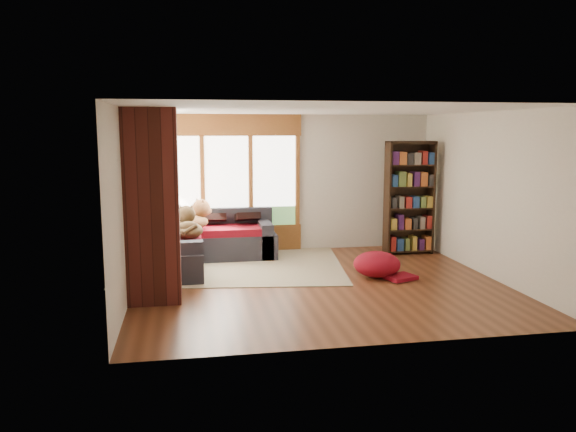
{
  "coord_description": "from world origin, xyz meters",
  "views": [
    {
      "loc": [
        -1.93,
        -8.04,
        2.32
      ],
      "look_at": [
        -0.36,
        0.67,
        0.95
      ],
      "focal_mm": 35.0,
      "sensor_mm": 36.0,
      "label": 1
    }
  ],
  "objects": [
    {
      "name": "wall_front",
      "position": [
        0.0,
        -2.5,
        1.3
      ],
      "size": [
        5.5,
        0.04,
        2.6
      ],
      "primitive_type": "cube",
      "color": "silver",
      "rests_on": "ground"
    },
    {
      "name": "pouf",
      "position": [
        1.0,
        0.25,
        0.21
      ],
      "size": [
        0.74,
        0.74,
        0.4
      ],
      "primitive_type": "ellipsoid",
      "rotation": [
        0.0,
        0.0,
        0.0
      ],
      "color": "maroon",
      "rests_on": "area_rug"
    },
    {
      "name": "area_rug",
      "position": [
        -1.17,
        1.39,
        0.01
      ],
      "size": [
        3.99,
        3.24,
        0.01
      ],
      "primitive_type": "cube",
      "rotation": [
        0.0,
        0.0,
        -0.13
      ],
      "color": "beige",
      "rests_on": "ground"
    },
    {
      "name": "windows_left",
      "position": [
        -2.72,
        1.2,
        1.35
      ],
      "size": [
        0.1,
        2.62,
        1.9
      ],
      "color": "brown",
      "rests_on": "wall_left"
    },
    {
      "name": "wall_left",
      "position": [
        -2.75,
        0.0,
        1.3
      ],
      "size": [
        0.04,
        5.0,
        2.6
      ],
      "primitive_type": "cube",
      "color": "silver",
      "rests_on": "ground"
    },
    {
      "name": "dog_brindle",
      "position": [
        -1.95,
        1.07,
        0.75
      ],
      "size": [
        0.53,
        0.82,
        0.44
      ],
      "rotation": [
        0.0,
        0.0,
        1.64
      ],
      "color": "#302214",
      "rests_on": "sectional_sofa"
    },
    {
      "name": "wall_back",
      "position": [
        0.0,
        2.5,
        1.3
      ],
      "size": [
        5.5,
        0.04,
        2.6
      ],
      "primitive_type": "cube",
      "color": "silver",
      "rests_on": "ground"
    },
    {
      "name": "throw_pillows",
      "position": [
        -1.92,
        1.85,
        0.77
      ],
      "size": [
        1.98,
        1.68,
        0.45
      ],
      "color": "black",
      "rests_on": "sectional_sofa"
    },
    {
      "name": "bookshelf",
      "position": [
        2.14,
        1.77,
        1.06
      ],
      "size": [
        0.9,
        0.3,
        2.11
      ],
      "color": "black",
      "rests_on": "ground"
    },
    {
      "name": "brick_chimney",
      "position": [
        -2.4,
        -0.35,
        1.3
      ],
      "size": [
        0.7,
        0.7,
        2.6
      ],
      "primitive_type": "cube",
      "color": "#471914",
      "rests_on": "ground"
    },
    {
      "name": "floor",
      "position": [
        0.0,
        0.0,
        0.0
      ],
      "size": [
        5.5,
        5.5,
        0.0
      ],
      "primitive_type": "plane",
      "color": "#4F2816",
      "rests_on": "ground"
    },
    {
      "name": "ceiling",
      "position": [
        0.0,
        0.0,
        2.6
      ],
      "size": [
        5.5,
        5.5,
        0.0
      ],
      "primitive_type": "plane",
      "color": "white"
    },
    {
      "name": "wall_right",
      "position": [
        2.75,
        0.0,
        1.3
      ],
      "size": [
        0.04,
        5.0,
        2.6
      ],
      "primitive_type": "cube",
      "color": "silver",
      "rests_on": "ground"
    },
    {
      "name": "roller_blind",
      "position": [
        -2.69,
        2.03,
        1.75
      ],
      "size": [
        0.03,
        0.72,
        0.9
      ],
      "primitive_type": "cube",
      "color": "#879C69",
      "rests_on": "wall_left"
    },
    {
      "name": "windows_back",
      "position": [
        -1.2,
        2.47,
        1.35
      ],
      "size": [
        2.82,
        0.1,
        1.9
      ],
      "color": "brown",
      "rests_on": "wall_back"
    },
    {
      "name": "dog_tan",
      "position": [
        -1.89,
        1.71,
        0.77
      ],
      "size": [
        0.94,
        0.85,
        0.46
      ],
      "rotation": [
        0.0,
        0.0,
        0.56
      ],
      "color": "brown",
      "rests_on": "sectional_sofa"
    },
    {
      "name": "sectional_sofa",
      "position": [
        -1.95,
        1.7,
        0.3
      ],
      "size": [
        2.2,
        2.2,
        0.8
      ],
      "rotation": [
        0.0,
        0.0,
        -0.04
      ],
      "color": "#25252C",
      "rests_on": "ground"
    }
  ]
}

